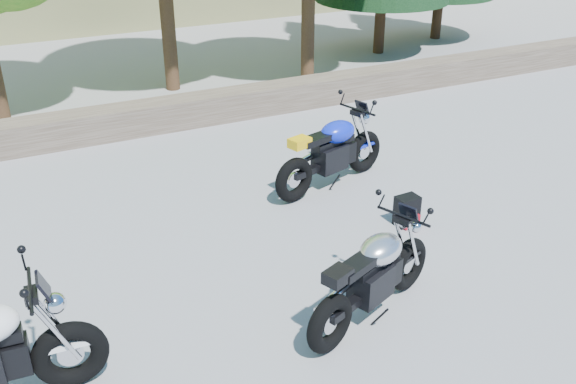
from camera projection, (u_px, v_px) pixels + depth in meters
name	position (u px, v px, depth m)	size (l,w,h in m)	color
ground	(313.00, 297.00, 6.79)	(90.00, 90.00, 0.00)	gray
stone_wall	(163.00, 115.00, 11.09)	(22.00, 0.55, 0.50)	brown
silver_bike	(373.00, 277.00, 6.30)	(1.84, 0.90, 0.97)	black
blue_bike	(332.00, 153.00, 8.97)	(2.01, 0.83, 1.03)	black
backpack	(407.00, 211.00, 8.10)	(0.30, 0.26, 0.39)	black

